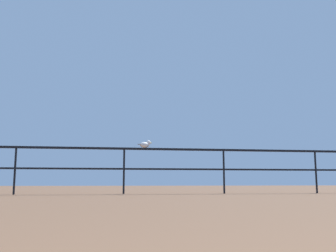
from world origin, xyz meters
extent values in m
cube|color=black|center=(0.00, 9.60, 1.01)|extent=(23.14, 0.05, 0.05)
cube|color=black|center=(0.00, 9.60, 0.55)|extent=(23.14, 0.04, 0.04)
cylinder|color=black|center=(-2.31, 9.60, 0.50)|extent=(0.04, 0.04, 1.01)
cylinder|color=black|center=(0.00, 9.60, 0.50)|extent=(0.04, 0.04, 1.01)
cylinder|color=black|center=(2.31, 9.60, 0.50)|extent=(0.04, 0.04, 1.01)
cylinder|color=black|center=(4.63, 9.60, 0.50)|extent=(0.04, 0.04, 1.01)
ellipsoid|color=silver|center=(0.46, 9.60, 1.10)|extent=(0.28, 0.24, 0.13)
ellipsoid|color=gray|center=(0.46, 9.60, 1.12)|extent=(0.24, 0.20, 0.05)
sphere|color=silver|center=(0.55, 9.65, 1.16)|extent=(0.11, 0.11, 0.11)
cone|color=yellow|center=(0.61, 9.69, 1.16)|extent=(0.06, 0.06, 0.04)
cube|color=gray|center=(0.34, 9.54, 1.10)|extent=(0.10, 0.09, 0.02)
camera|label=1|loc=(-0.37, 1.10, 0.26)|focal=40.32mm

